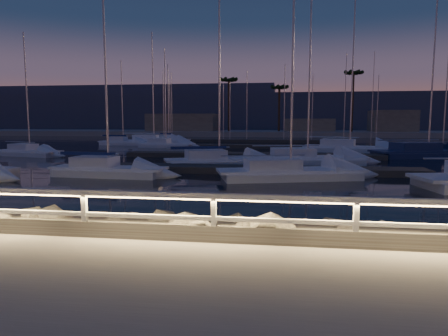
{
  "coord_description": "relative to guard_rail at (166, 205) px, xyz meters",
  "views": [
    {
      "loc": [
        2.42,
        -8.4,
        2.64
      ],
      "look_at": [
        0.66,
        4.0,
        1.13
      ],
      "focal_mm": 32.0,
      "sensor_mm": 36.0,
      "label": 1
    }
  ],
  "objects": [
    {
      "name": "distant_hills",
      "position": [
        -22.06,
        133.69,
        3.96
      ],
      "size": [
        230.0,
        37.5,
        18.0
      ],
      "color": "#3C455E",
      "rests_on": "ground"
    },
    {
      "name": "palm_center",
      "position": [
        2.07,
        73.0,
        8.01
      ],
      "size": [
        3.0,
        3.0,
        9.7
      ],
      "color": "#4F3925",
      "rests_on": "ground"
    },
    {
      "name": "riprap",
      "position": [
        1.35,
        1.46,
        -0.98
      ],
      "size": [
        34.49,
        2.9,
        1.32
      ],
      "color": "slate",
      "rests_on": "ground"
    },
    {
      "name": "sailboat_l",
      "position": [
        17.37,
        31.49,
        -0.98
      ],
      "size": [
        7.87,
        3.13,
        12.97
      ],
      "rotation": [
        0.0,
        0.0,
        0.11
      ],
      "color": "navy",
      "rests_on": "ground"
    },
    {
      "name": "sailboat_n",
      "position": [
        -14.32,
        42.45,
        -0.9
      ],
      "size": [
        8.74,
        3.24,
        14.6
      ],
      "rotation": [
        0.0,
        0.0,
        0.08
      ],
      "color": "white",
      "rests_on": "ground"
    },
    {
      "name": "sailboat_m",
      "position": [
        -13.64,
        47.53,
        -0.96
      ],
      "size": [
        6.7,
        4.26,
        11.19
      ],
      "rotation": [
        0.0,
        0.0,
        -0.41
      ],
      "color": "white",
      "rests_on": "ground"
    },
    {
      "name": "sailboat_k",
      "position": [
        9.21,
        33.53,
        -0.91
      ],
      "size": [
        9.5,
        5.0,
        15.54
      ],
      "rotation": [
        0.0,
        0.0,
        -0.27
      ],
      "color": "white",
      "rests_on": "ground"
    },
    {
      "name": "sailboat_g",
      "position": [
        4.23,
        21.24,
        -0.93
      ],
      "size": [
        8.75,
        4.01,
        14.34
      ],
      "rotation": [
        0.0,
        0.0,
        0.19
      ],
      "color": "white",
      "rests_on": "ground"
    },
    {
      "name": "floating_docks",
      "position": [
        0.07,
        32.5,
        -1.17
      ],
      "size": [
        22.0,
        36.0,
        0.4
      ],
      "color": "#514943",
      "rests_on": "ground"
    },
    {
      "name": "sailboat_a",
      "position": [
        -7.52,
        13.33,
        -0.95
      ],
      "size": [
        6.83,
        2.45,
        11.48
      ],
      "rotation": [
        0.0,
        0.0,
        -0.06
      ],
      "color": "white",
      "rests_on": "ground"
    },
    {
      "name": "sailboat_f",
      "position": [
        -1.95,
        19.1,
        -0.94
      ],
      "size": [
        7.8,
        4.83,
        12.92
      ],
      "rotation": [
        0.0,
        0.0,
        0.39
      ],
      "color": "white",
      "rests_on": "ground"
    },
    {
      "name": "palm_left",
      "position": [
        -7.93,
        72.0,
        9.36
      ],
      "size": [
        3.0,
        3.0,
        11.2
      ],
      "color": "#4F3925",
      "rests_on": "ground"
    },
    {
      "name": "sailboat_e",
      "position": [
        -20.1,
        24.77,
        -0.96
      ],
      "size": [
        6.65,
        3.48,
        10.98
      ],
      "rotation": [
        0.0,
        0.0,
        -0.27
      ],
      "color": "white",
      "rests_on": "ground"
    },
    {
      "name": "ground",
      "position": [
        0.07,
        0.0,
        -0.77
      ],
      "size": [
        400.0,
        400.0,
        0.0
      ],
      "primitive_type": "plane",
      "color": "#A7A197",
      "rests_on": "ground"
    },
    {
      "name": "harbor_water",
      "position": [
        0.07,
        31.22,
        -1.74
      ],
      "size": [
        400.0,
        440.0,
        0.6
      ],
      "color": "black",
      "rests_on": "ground"
    },
    {
      "name": "sailboat_i",
      "position": [
        -17.89,
        40.97,
        -0.97
      ],
      "size": [
        6.39,
        2.13,
        10.82
      ],
      "rotation": [
        0.0,
        0.0,
        -0.03
      ],
      "color": "white",
      "rests_on": "ground"
    },
    {
      "name": "sailboat_c",
      "position": [
        2.84,
        13.6,
        -0.95
      ],
      "size": [
        8.31,
        4.38,
        13.6
      ],
      "rotation": [
        0.0,
        0.0,
        0.27
      ],
      "color": "white",
      "rests_on": "ground"
    },
    {
      "name": "sailboat_j",
      "position": [
        -11.15,
        37.44,
        -0.97
      ],
      "size": [
        6.94,
        2.79,
        11.52
      ],
      "rotation": [
        0.0,
        0.0,
        -0.11
      ],
      "color": "white",
      "rests_on": "ground"
    },
    {
      "name": "palm_right",
      "position": [
        16.07,
        72.0,
        10.26
      ],
      "size": [
        3.0,
        3.0,
        12.2
      ],
      "color": "#4F3925",
      "rests_on": "ground"
    },
    {
      "name": "guard_rail",
      "position": [
        0.0,
        0.0,
        0.0
      ],
      "size": [
        44.11,
        0.12,
        1.06
      ],
      "color": "silver",
      "rests_on": "ground"
    },
    {
      "name": "far_shore",
      "position": [
        -0.06,
        74.05,
        -0.48
      ],
      "size": [
        160.0,
        14.0,
        5.2
      ],
      "color": "#A7A197",
      "rests_on": "ground"
    },
    {
      "name": "sailboat_h",
      "position": [
        15.06,
        28.56,
        -0.9
      ],
      "size": [
        10.38,
        5.79,
        16.94
      ],
      "rotation": [
        0.0,
        0.0,
        0.31
      ],
      "color": "navy",
      "rests_on": "ground"
    }
  ]
}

